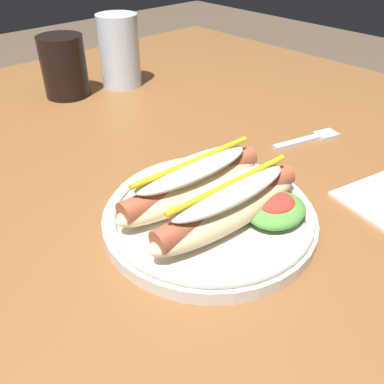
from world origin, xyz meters
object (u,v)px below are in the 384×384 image
object	(u,v)px
hot_dog_plate	(212,206)
soda_cup	(64,66)
water_cup	(119,51)
fork	(311,138)

from	to	relation	value
hot_dog_plate	soda_cup	size ratio (longest dim) A/B	2.17
hot_dog_plate	water_cup	bearing A→B (deg)	67.39
fork	water_cup	bearing A→B (deg)	116.52
soda_cup	fork	bearing A→B (deg)	-66.45
soda_cup	water_cup	size ratio (longest dim) A/B	0.82
fork	soda_cup	distance (m)	0.48
fork	water_cup	xyz separation A→B (m)	(-0.08, 0.41, 0.07)
hot_dog_plate	fork	size ratio (longest dim) A/B	2.05
fork	soda_cup	xyz separation A→B (m)	(-0.19, 0.44, 0.05)
hot_dog_plate	fork	bearing A→B (deg)	9.53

